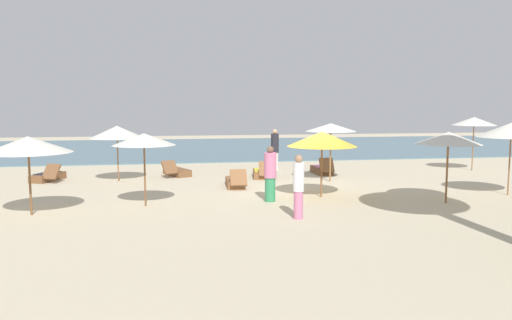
% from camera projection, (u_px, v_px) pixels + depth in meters
% --- Properties ---
extents(ground_plane, '(60.00, 60.00, 0.00)m').
position_uv_depth(ground_plane, '(299.00, 194.00, 16.80)').
color(ground_plane, beige).
extents(ocean_water, '(48.00, 16.00, 0.06)m').
position_uv_depth(ocean_water, '(235.00, 148.00, 33.45)').
color(ocean_water, slate).
rests_on(ocean_water, ground_plane).
extents(umbrella_0, '(2.05, 2.05, 2.11)m').
position_uv_depth(umbrella_0, '(117.00, 132.00, 19.26)').
color(umbrella_0, brown).
rests_on(umbrella_0, ground_plane).
extents(umbrella_1, '(2.13, 2.13, 2.34)m').
position_uv_depth(umbrella_1, '(511.00, 130.00, 16.35)').
color(umbrella_1, brown).
rests_on(umbrella_1, ground_plane).
extents(umbrella_2, '(1.88, 1.88, 2.35)m').
position_uv_depth(umbrella_2, '(474.00, 121.00, 22.24)').
color(umbrella_2, brown).
rests_on(umbrella_2, ground_plane).
extents(umbrella_3, '(2.27, 2.27, 2.10)m').
position_uv_depth(umbrella_3, '(28.00, 145.00, 13.46)').
color(umbrella_3, brown).
rests_on(umbrella_3, ground_plane).
extents(umbrella_4, '(1.90, 1.90, 2.13)m').
position_uv_depth(umbrella_4, '(448.00, 138.00, 15.04)').
color(umbrella_4, brown).
rests_on(umbrella_4, ground_plane).
extents(umbrella_5, '(1.81, 1.81, 2.11)m').
position_uv_depth(umbrella_5, '(144.00, 139.00, 14.61)').
color(umbrella_5, brown).
rests_on(umbrella_5, ground_plane).
extents(umbrella_6, '(2.20, 2.20, 2.08)m').
position_uv_depth(umbrella_6, '(322.00, 139.00, 16.03)').
color(umbrella_6, brown).
rests_on(umbrella_6, ground_plane).
extents(umbrella_8, '(1.92, 1.92, 2.20)m').
position_uv_depth(umbrella_8, '(331.00, 127.00, 19.23)').
color(umbrella_8, olive).
rests_on(umbrella_8, ground_plane).
extents(lounger_1, '(1.24, 1.79, 0.68)m').
position_uv_depth(lounger_1, '(176.00, 172.00, 20.93)').
color(lounger_1, brown).
rests_on(lounger_1, ground_plane).
extents(lounger_2, '(1.21, 1.77, 0.71)m').
position_uv_depth(lounger_2, '(48.00, 176.00, 19.53)').
color(lounger_2, brown).
rests_on(lounger_2, ground_plane).
extents(lounger_3, '(0.61, 1.65, 0.73)m').
position_uv_depth(lounger_3, '(322.00, 169.00, 21.51)').
color(lounger_3, brown).
rests_on(lounger_3, ground_plane).
extents(lounger_4, '(0.79, 1.73, 0.71)m').
position_uv_depth(lounger_4, '(261.00, 173.00, 20.41)').
color(lounger_4, brown).
rests_on(lounger_4, ground_plane).
extents(lounger_5, '(0.67, 1.71, 0.70)m').
position_uv_depth(lounger_5, '(235.00, 182.00, 18.14)').
color(lounger_5, brown).
rests_on(lounger_5, ground_plane).
extents(person_0, '(0.39, 0.39, 1.66)m').
position_uv_depth(person_0, '(299.00, 186.00, 13.12)').
color(person_0, '#D17299').
rests_on(person_0, ground_plane).
extents(person_1, '(0.52, 0.52, 1.68)m').
position_uv_depth(person_1, '(270.00, 174.00, 15.44)').
color(person_1, '#338C59').
rests_on(person_1, ground_plane).
extents(person_2, '(0.38, 0.38, 1.82)m').
position_uv_depth(person_2, '(275.00, 149.00, 22.51)').
color(person_2, white).
rests_on(person_2, ground_plane).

